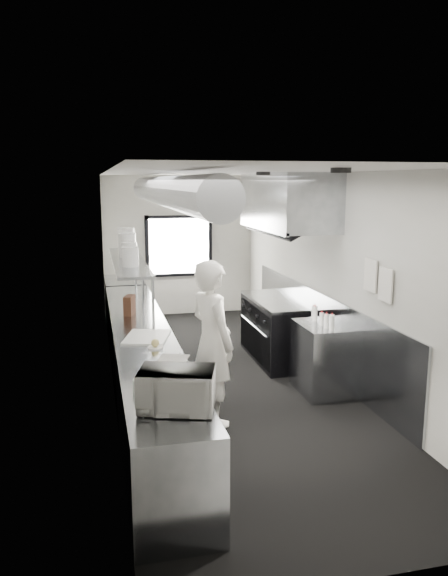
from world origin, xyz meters
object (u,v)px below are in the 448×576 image
exhaust_hood (287,202)px  pass_shelf (129,262)px  knife_block (129,305)px  squeeze_bottle_d (315,314)px  plate_stack_c (127,245)px  deli_tub_b (141,385)px  plate_stack_b (129,252)px  bottle_station (325,358)px  squeeze_bottle_a (332,323)px  microwave (177,390)px  plate_stack_d (126,241)px  line_cook (212,343)px  squeeze_bottle_b (326,321)px  squeeze_bottle_c (322,319)px  squeeze_bottle_e (314,312)px  cutting_board (147,337)px  range (281,329)px  small_plate (155,348)px  plate_stack_a (130,257)px  far_work_table (125,303)px  prep_counter (143,367)px

exhaust_hood → pass_shelf: (-2.29, 0.30, -0.86)m
knife_block → squeeze_bottle_d: bearing=-1.6°
exhaust_hood → plate_stack_c: (-2.28, 0.60, -0.64)m
deli_tub_b → plate_stack_b: plate_stack_b is taller
bottle_station → squeeze_bottle_a: squeeze_bottle_a is taller
microwave → plate_stack_d: 4.69m
line_cook → plate_stack_b: line_cook is taller
line_cook → squeeze_bottle_b: size_ratio=10.63×
squeeze_bottle_c → squeeze_bottle_e: 0.38m
microwave → cutting_board: size_ratio=0.88×
exhaust_hood → squeeze_bottle_b: 2.11m
range → small_plate: range is taller
plate_stack_a → squeeze_bottle_c: size_ratio=1.60×
exhaust_hood → squeeze_bottle_a: 2.19m
squeeze_bottle_e → microwave: bearing=-131.0°
plate_stack_b → squeeze_bottle_e: 2.68m
far_work_table → pass_shelf: bearing=-91.1°
small_plate → knife_block: 1.64m
small_plate → line_cook: bearing=-2.6°
microwave → knife_block: 3.31m
deli_tub_b → cutting_board: 1.66m
bottle_station → knife_block: 2.69m
prep_counter → cutting_board: (0.03, -0.30, 0.46)m
plate_stack_d → squeeze_bottle_a: size_ratio=2.08×
bottle_station → squeeze_bottle_a: bearing=-99.6°
prep_counter → plate_stack_a: 1.51m
microwave → squeeze_bottle_b: microwave is taller
bottle_station → microwave: microwave is taller
bottle_station → plate_stack_c: (-2.33, 2.00, 1.30)m
knife_block → squeeze_bottle_b: size_ratio=1.50×
plate_stack_c → squeeze_bottle_d: plate_stack_c is taller
plate_stack_a → squeeze_bottle_d: (2.29, -0.86, -0.70)m
plate_stack_a → bottle_station: bearing=-23.9°
deli_tub_b → knife_block: (0.09, 2.85, 0.08)m
knife_block → plate_stack_b: 0.78m
pass_shelf → knife_block: (-0.05, -0.60, -0.50)m
pass_shelf → plate_stack_c: (0.01, 0.30, 0.21)m
cutting_board → line_cook: bearing=-34.0°
small_plate → plate_stack_d: bearing=92.0°
deli_tub_b → plate_stack_d: plate_stack_d is taller
small_plate → squeeze_bottle_d: squeeze_bottle_d is taller
far_work_table → squeeze_bottle_e: bearing=-57.5°
squeeze_bottle_a → squeeze_bottle_c: squeeze_bottle_a is taller
plate_stack_a → plate_stack_c: plate_stack_c is taller
bottle_station → squeeze_bottle_a: (-0.05, -0.28, 0.55)m
squeeze_bottle_b → squeeze_bottle_c: 0.14m
squeeze_bottle_a → knife_block: bearing=149.5°
range → far_work_table: range is taller
pass_shelf → microwave: pass_shelf is taller
microwave → cutting_board: (-0.03, 2.11, -0.15)m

